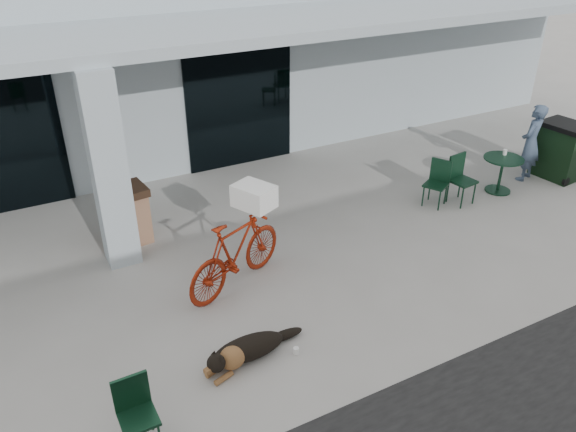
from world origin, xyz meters
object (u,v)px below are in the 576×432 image
dog (249,347)px  cafe_chair_far_a (463,180)px  cafe_chair_far_b (436,184)px  wheeled_bin (561,150)px  bicycle (236,253)px  person (531,143)px  cafe_table_far (501,175)px  trash_receptacle (130,215)px  cafe_chair_near (138,418)px

dog → cafe_chair_far_a: cafe_chair_far_a is taller
cafe_chair_far_b → wheeled_bin: (3.19, -0.19, 0.14)m
cafe_chair_far_a → bicycle: bearing=178.0°
bicycle → person: 6.89m
cafe_table_far → cafe_chair_far_b: cafe_chair_far_b is taller
cafe_chair_far_a → cafe_chair_far_b: cafe_chair_far_a is taller
trash_receptacle → cafe_chair_far_a: bearing=-14.9°
trash_receptacle → cafe_chair_near: bearing=-103.3°
dog → trash_receptacle: size_ratio=1.09×
dog → cafe_chair_near: 1.71m
person → wheeled_bin: 0.77m
trash_receptacle → wheeled_bin: 8.76m
cafe_chair_far_b → trash_receptacle: size_ratio=0.87×
bicycle → person: person is taller
cafe_chair_far_b → person: bearing=62.9°
cafe_chair_near → trash_receptacle: 4.35m
bicycle → cafe_table_far: 5.96m
wheeled_bin → bicycle: bearing=177.2°
bicycle → cafe_chair_near: bicycle is taller
dog → cafe_chair_near: cafe_chair_near is taller
cafe_chair_near → cafe_chair_far_a: size_ratio=0.89×
dog → cafe_chair_far_a: 5.75m
bicycle → wheeled_bin: size_ratio=1.65×
person → trash_receptacle: (-7.91, 1.38, -0.30)m
dog → cafe_table_far: size_ratio=1.43×
bicycle → person: bearing=-109.2°
cafe_table_far → cafe_chair_far_a: size_ratio=0.81×
cafe_table_far → person: person is taller
cafe_chair_far_b → wheeled_bin: 3.19m
cafe_table_far → cafe_chair_far_b: bearing=174.7°
wheeled_bin → trash_receptacle: bearing=163.4°
bicycle → cafe_chair_far_b: 4.42m
dog → person: size_ratio=0.68×
cafe_chair_far_b → person: (2.48, 0.03, 0.36)m
person → cafe_chair_near: bearing=-2.5°
cafe_chair_far_b → trash_receptacle: (-5.43, 1.41, 0.06)m
dog → cafe_chair_far_b: (4.88, 2.15, 0.26)m
dog → person: (7.36, 2.18, 0.62)m
bicycle → cafe_chair_far_a: bearing=-109.3°
cafe_table_far → cafe_chair_near: bearing=-161.5°
person → wheeled_bin: person is taller
dog → trash_receptacle: (-0.55, 3.56, 0.32)m
cafe_table_far → person: bearing=10.7°
bicycle → cafe_chair_far_a: (4.89, 0.46, -0.10)m
cafe_chair_far_a → trash_receptacle: trash_receptacle is taller
cafe_chair_far_a → wheeled_bin: (2.67, -0.02, 0.11)m
dog → trash_receptacle: trash_receptacle is taller
cafe_chair_far_a → wheeled_bin: size_ratio=0.81×
cafe_chair_far_b → wheeled_bin: size_ratio=0.75×
dog → cafe_table_far: 6.74m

